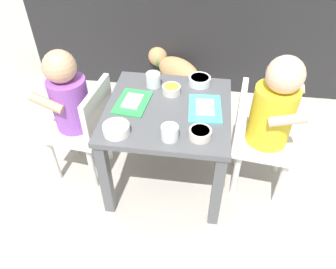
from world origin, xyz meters
name	(u,v)px	position (x,y,z in m)	size (l,w,h in m)	color
ground_plane	(168,176)	(0.00, 0.00, 0.00)	(7.00, 7.00, 0.00)	#B2ADA3
kitchen_cabinet_back	(189,16)	(0.00, 1.02, 0.43)	(2.05, 0.39, 0.87)	#232326
dining_table	(168,122)	(0.00, 0.00, 0.36)	(0.53, 0.53, 0.44)	#515459
seated_child_left	(73,103)	(-0.43, 0.00, 0.42)	(0.31, 0.31, 0.67)	silver
seated_child_right	(270,113)	(0.43, 0.02, 0.44)	(0.31, 0.31, 0.70)	silver
dog	(175,70)	(-0.06, 0.73, 0.19)	(0.39, 0.32, 0.30)	tan
food_tray_left	(133,102)	(-0.16, 0.01, 0.44)	(0.15, 0.20, 0.02)	green
food_tray_right	(205,108)	(0.16, 0.01, 0.44)	(0.15, 0.20, 0.02)	#4CC6BC
water_cup_left	(153,81)	(-0.09, 0.16, 0.46)	(0.07, 0.07, 0.06)	white
water_cup_right	(170,133)	(0.03, -0.19, 0.46)	(0.07, 0.07, 0.06)	white
cereal_bowl_right_side	(116,129)	(-0.17, -0.19, 0.46)	(0.10, 0.10, 0.04)	white
veggie_bowl_far	(200,133)	(0.15, -0.17, 0.46)	(0.09, 0.09, 0.04)	silver
veggie_bowl_near	(200,80)	(0.12, 0.20, 0.46)	(0.10, 0.10, 0.04)	white
cereal_bowl_left_side	(172,89)	(0.00, 0.11, 0.46)	(0.08, 0.08, 0.04)	silver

